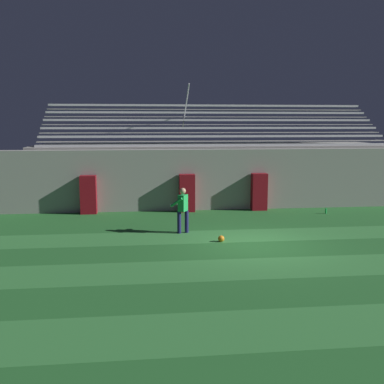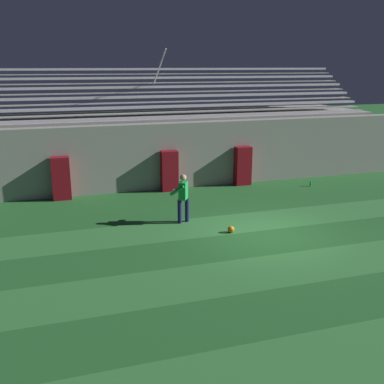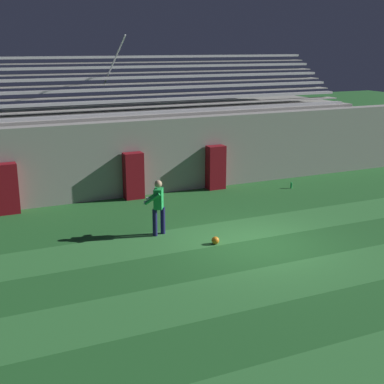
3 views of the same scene
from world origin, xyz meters
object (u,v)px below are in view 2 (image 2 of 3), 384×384
(padding_pillar_far_left, at_px, (61,178))
(water_bottle, at_px, (311,184))
(padding_pillar_gate_right, at_px, (243,166))
(padding_pillar_gate_left, at_px, (169,171))
(goalkeeper, at_px, (183,195))
(soccer_ball, at_px, (231,229))

(padding_pillar_far_left, bearing_deg, water_bottle, -6.35)
(padding_pillar_gate_right, height_order, padding_pillar_far_left, same)
(padding_pillar_gate_left, distance_m, padding_pillar_far_left, 4.39)
(padding_pillar_far_left, bearing_deg, goalkeeper, -46.40)
(padding_pillar_gate_right, xyz_separation_m, padding_pillar_far_left, (-7.74, 0.00, 0.00))
(padding_pillar_gate_left, xyz_separation_m, padding_pillar_far_left, (-4.39, 0.00, 0.00))
(water_bottle, bearing_deg, padding_pillar_gate_right, 157.00)
(goalkeeper, height_order, water_bottle, goalkeeper)
(goalkeeper, distance_m, water_bottle, 7.30)
(soccer_ball, bearing_deg, padding_pillar_gate_left, 96.59)
(goalkeeper, bearing_deg, padding_pillar_gate_left, 81.98)
(padding_pillar_far_left, relative_size, goalkeeper, 1.02)
(padding_pillar_gate_left, relative_size, water_bottle, 7.10)
(padding_pillar_gate_right, distance_m, padding_pillar_far_left, 7.74)
(padding_pillar_gate_left, bearing_deg, soccer_ball, -83.41)
(padding_pillar_gate_left, bearing_deg, padding_pillar_far_left, 180.00)
(padding_pillar_far_left, xyz_separation_m, goalkeeper, (3.83, -4.02, 0.10))
(padding_pillar_gate_right, height_order, soccer_ball, padding_pillar_gate_right)
(padding_pillar_far_left, height_order, soccer_ball, padding_pillar_far_left)
(padding_pillar_gate_right, distance_m, soccer_ball, 6.11)
(water_bottle, bearing_deg, goalkeeper, -156.87)
(water_bottle, bearing_deg, padding_pillar_gate_left, 169.16)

